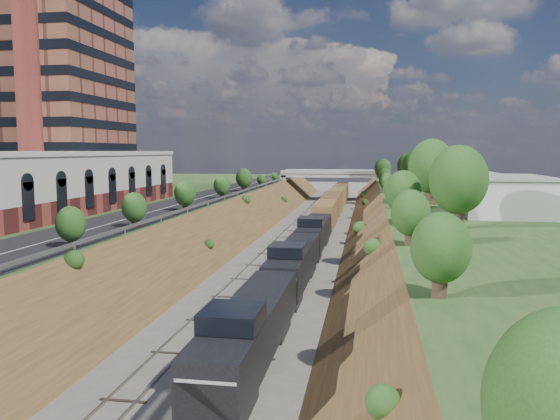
{
  "coord_description": "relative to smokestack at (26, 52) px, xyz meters",
  "views": [
    {
      "loc": [
        8.97,
        -11.44,
        12.06
      ],
      "look_at": [
        0.01,
        43.5,
        6.0
      ],
      "focal_mm": 35.0,
      "sensor_mm": 36.0,
      "label": 1
    }
  ],
  "objects": [
    {
      "name": "highrise_tower",
      "position": [
        -8.0,
        16.0,
        7.88
      ],
      "size": [
        22.0,
        22.0,
        53.9
      ],
      "color": "brown",
      "rests_on": "platform_left"
    },
    {
      "name": "smokestack",
      "position": [
        0.0,
        0.0,
        0.0
      ],
      "size": [
        3.2,
        3.2,
        40.0
      ],
      "primitive_type": "cylinder",
      "color": "maroon",
      "rests_on": "platform_left"
    },
    {
      "name": "tree_right_large",
      "position": [
        53.0,
        -16.0,
        -15.62
      ],
      "size": [
        5.25,
        5.25,
        7.61
      ],
      "color": "#473323",
      "rests_on": "platform_right"
    },
    {
      "name": "embankment_left",
      "position": [
        25.0,
        4.0,
        -25.0
      ],
      "size": [
        10.0,
        180.0,
        10.0
      ],
      "primitive_type": "cube",
      "rotation": [
        0.0,
        0.79,
        0.0
      ],
      "color": "olive",
      "rests_on": "ground"
    },
    {
      "name": "tree_left_crest",
      "position": [
        24.2,
        -36.0,
        -17.96
      ],
      "size": [
        2.45,
        2.45,
        3.55
      ],
      "color": "#473323",
      "rests_on": "platform_left"
    },
    {
      "name": "overpass",
      "position": [
        36.0,
        66.0,
        -20.08
      ],
      "size": [
        24.5,
        8.3,
        7.4
      ],
      "color": "gray",
      "rests_on": "ground"
    },
    {
      "name": "guardrail",
      "position": [
        24.6,
        3.8,
        -19.45
      ],
      "size": [
        0.1,
        171.0,
        0.7
      ],
      "color": "#99999E",
      "rests_on": "platform_left"
    },
    {
      "name": "rail_left_track",
      "position": [
        33.4,
        4.0,
        -24.91
      ],
      "size": [
        1.58,
        180.0,
        0.18
      ],
      "primitive_type": "cube",
      "color": "gray",
      "rests_on": "ground"
    },
    {
      "name": "platform_left",
      "position": [
        3.0,
        4.0,
        -22.5
      ],
      "size": [
        44.0,
        180.0,
        5.0
      ],
      "primitive_type": "cube",
      "color": "#294C1F",
      "rests_on": "ground"
    },
    {
      "name": "embankment_right",
      "position": [
        47.0,
        4.0,
        -25.0
      ],
      "size": [
        10.0,
        180.0,
        10.0
      ],
      "primitive_type": "cube",
      "rotation": [
        0.0,
        0.79,
        0.0
      ],
      "color": "olive",
      "rests_on": "ground"
    },
    {
      "name": "freight_train",
      "position": [
        38.6,
        12.64,
        -22.55
      ],
      "size": [
        2.85,
        115.33,
        4.55
      ],
      "color": "black",
      "rests_on": "ground"
    },
    {
      "name": "road",
      "position": [
        20.5,
        4.0,
        -19.95
      ],
      "size": [
        8.0,
        180.0,
        0.1
      ],
      "primitive_type": "cube",
      "color": "black",
      "rests_on": "platform_left"
    },
    {
      "name": "white_building_near",
      "position": [
        59.5,
        -4.0,
        -18.0
      ],
      "size": [
        9.0,
        12.0,
        4.0
      ],
      "primitive_type": "cube",
      "color": "silver",
      "rests_on": "platform_right"
    },
    {
      "name": "white_building_far",
      "position": [
        59.0,
        18.0,
        -18.2
      ],
      "size": [
        8.0,
        10.0,
        3.6
      ],
      "primitive_type": "cube",
      "color": "silver",
      "rests_on": "platform_right"
    },
    {
      "name": "rail_right_track",
      "position": [
        38.6,
        4.0,
        -24.91
      ],
      "size": [
        1.58,
        180.0,
        0.18
      ],
      "primitive_type": "cube",
      "color": "gray",
      "rests_on": "ground"
    }
  ]
}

